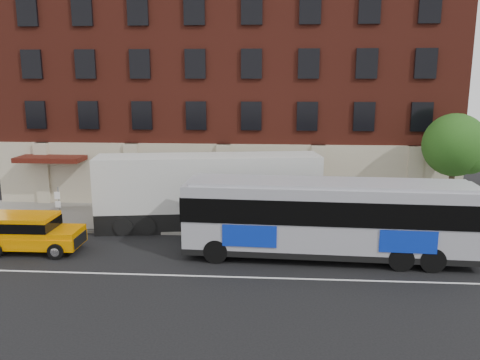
# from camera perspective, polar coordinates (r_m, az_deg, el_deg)

# --- Properties ---
(ground) EXTENTS (120.00, 120.00, 0.00)m
(ground) POSITION_cam_1_polar(r_m,az_deg,el_deg) (20.62, -5.28, -11.77)
(ground) COLOR black
(ground) RESTS_ON ground
(sidewalk) EXTENTS (60.00, 6.00, 0.15)m
(sidewalk) POSITION_cam_1_polar(r_m,az_deg,el_deg) (28.98, -2.46, -4.52)
(sidewalk) COLOR gray
(sidewalk) RESTS_ON ground
(kerb) EXTENTS (60.00, 0.25, 0.15)m
(kerb) POSITION_cam_1_polar(r_m,az_deg,el_deg) (26.14, -3.19, -6.37)
(kerb) COLOR gray
(kerb) RESTS_ON ground
(lane_line) EXTENTS (60.00, 0.12, 0.01)m
(lane_line) POSITION_cam_1_polar(r_m,az_deg,el_deg) (21.07, -5.07, -11.22)
(lane_line) COLOR silver
(lane_line) RESTS_ON ground
(building) EXTENTS (30.00, 12.10, 15.00)m
(building) POSITION_cam_1_polar(r_m,az_deg,el_deg) (35.69, -1.14, 10.80)
(building) COLOR maroon
(building) RESTS_ON sidewalk
(sign_pole) EXTENTS (0.30, 0.20, 2.50)m
(sign_pole) POSITION_cam_1_polar(r_m,az_deg,el_deg) (28.21, -20.60, -2.85)
(sign_pole) COLOR slate
(sign_pole) RESTS_ON ground
(street_tree) EXTENTS (3.60, 3.60, 6.20)m
(street_tree) POSITION_cam_1_polar(r_m,az_deg,el_deg) (30.22, 24.08, 3.53)
(street_tree) COLOR #3D2E1E
(street_tree) RESTS_ON sidewalk
(city_bus) EXTENTS (13.49, 3.46, 3.67)m
(city_bus) POSITION_cam_1_polar(r_m,az_deg,el_deg) (22.76, 10.42, -4.21)
(city_bus) COLOR #A0A0A9
(city_bus) RESTS_ON ground
(yellow_suv) EXTENTS (4.84, 2.17, 1.84)m
(yellow_suv) POSITION_cam_1_polar(r_m,az_deg,el_deg) (25.56, -23.66, -5.50)
(yellow_suv) COLOR orange
(yellow_suv) RESTS_ON ground
(shipping_container) EXTENTS (12.56, 4.34, 4.11)m
(shipping_container) POSITION_cam_1_polar(r_m,az_deg,el_deg) (27.08, -3.68, -1.43)
(shipping_container) COLOR black
(shipping_container) RESTS_ON ground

